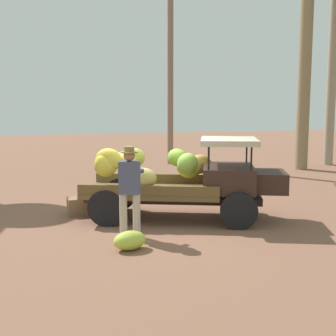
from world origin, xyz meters
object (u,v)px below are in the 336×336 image
object	(u,v)px
truck	(187,179)
wooden_crate	(78,206)
farmer	(130,186)
loose_banana_bunch	(130,240)

from	to	relation	value
truck	wooden_crate	size ratio (longest dim) A/B	9.74
truck	farmer	size ratio (longest dim) A/B	2.61
loose_banana_bunch	truck	bearing A→B (deg)	48.91
truck	farmer	distance (m)	1.83
farmer	loose_banana_bunch	world-z (taller)	farmer
truck	loose_banana_bunch	bearing A→B (deg)	-111.25
truck	wooden_crate	world-z (taller)	truck
truck	loose_banana_bunch	distance (m)	2.59
loose_banana_bunch	farmer	bearing A→B (deg)	79.62
farmer	wooden_crate	xyz separation A→B (m)	(-0.88, 2.13, -0.82)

